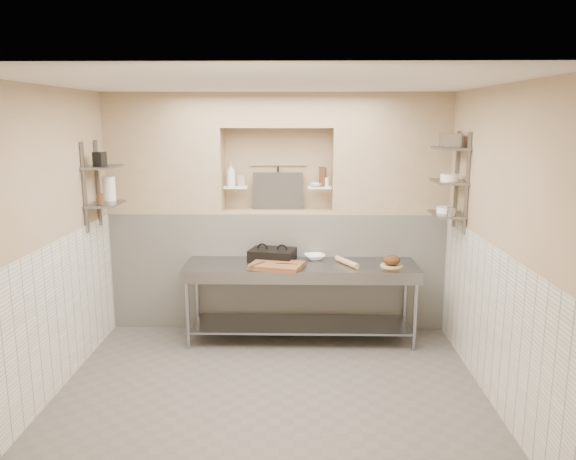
{
  "coord_description": "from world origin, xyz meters",
  "views": [
    {
      "loc": [
        0.26,
        -4.91,
        2.52
      ],
      "look_at": [
        0.14,
        0.9,
        1.35
      ],
      "focal_mm": 35.0,
      "sensor_mm": 36.0,
      "label": 1
    }
  ],
  "objects_px": {
    "rolling_pin": "(347,262)",
    "bowl_alcove": "(316,185)",
    "bread_loaf": "(392,260)",
    "prep_table": "(301,286)",
    "jug_left": "(109,189)",
    "bottle_soap": "(231,175)",
    "panini_press": "(272,255)",
    "mixing_bowl": "(315,257)",
    "cutting_board": "(277,265)"
  },
  "relations": [
    {
      "from": "jug_left",
      "to": "rolling_pin",
      "type": "bearing_deg",
      "value": -0.74
    },
    {
      "from": "prep_table",
      "to": "bread_loaf",
      "type": "bearing_deg",
      "value": -3.33
    },
    {
      "from": "jug_left",
      "to": "mixing_bowl",
      "type": "bearing_deg",
      "value": 5.26
    },
    {
      "from": "bread_loaf",
      "to": "prep_table",
      "type": "bearing_deg",
      "value": 176.67
    },
    {
      "from": "panini_press",
      "to": "mixing_bowl",
      "type": "distance_m",
      "value": 0.5
    },
    {
      "from": "cutting_board",
      "to": "jug_left",
      "type": "bearing_deg",
      "value": 174.72
    },
    {
      "from": "bottle_soap",
      "to": "bowl_alcove",
      "type": "relative_size",
      "value": 2.03
    },
    {
      "from": "rolling_pin",
      "to": "bottle_soap",
      "type": "height_order",
      "value": "bottle_soap"
    },
    {
      "from": "mixing_bowl",
      "to": "bowl_alcove",
      "type": "distance_m",
      "value": 0.86
    },
    {
      "from": "prep_table",
      "to": "bowl_alcove",
      "type": "bearing_deg",
      "value": 71.89
    },
    {
      "from": "prep_table",
      "to": "mixing_bowl",
      "type": "xyz_separation_m",
      "value": [
        0.16,
        0.24,
        0.29
      ]
    },
    {
      "from": "rolling_pin",
      "to": "bowl_alcove",
      "type": "height_order",
      "value": "bowl_alcove"
    },
    {
      "from": "prep_table",
      "to": "bowl_alcove",
      "type": "height_order",
      "value": "bowl_alcove"
    },
    {
      "from": "bread_loaf",
      "to": "bowl_alcove",
      "type": "bearing_deg",
      "value": 144.71
    },
    {
      "from": "jug_left",
      "to": "bowl_alcove",
      "type": "bearing_deg",
      "value": 12.35
    },
    {
      "from": "prep_table",
      "to": "mixing_bowl",
      "type": "height_order",
      "value": "mixing_bowl"
    },
    {
      "from": "panini_press",
      "to": "rolling_pin",
      "type": "bearing_deg",
      "value": 1.82
    },
    {
      "from": "cutting_board",
      "to": "bread_loaf",
      "type": "relative_size",
      "value": 2.95
    },
    {
      "from": "prep_table",
      "to": "rolling_pin",
      "type": "relative_size",
      "value": 6.37
    },
    {
      "from": "cutting_board",
      "to": "bottle_soap",
      "type": "bearing_deg",
      "value": 129.12
    },
    {
      "from": "cutting_board",
      "to": "bowl_alcove",
      "type": "xyz_separation_m",
      "value": [
        0.44,
        0.67,
        0.81
      ]
    },
    {
      "from": "bread_loaf",
      "to": "jug_left",
      "type": "height_order",
      "value": "jug_left"
    },
    {
      "from": "bottle_soap",
      "to": "jug_left",
      "type": "distance_m",
      "value": 1.39
    },
    {
      "from": "jug_left",
      "to": "panini_press",
      "type": "bearing_deg",
      "value": 4.41
    },
    {
      "from": "prep_table",
      "to": "cutting_board",
      "type": "xyz_separation_m",
      "value": [
        -0.27,
        -0.15,
        0.28
      ]
    },
    {
      "from": "cutting_board",
      "to": "bread_loaf",
      "type": "distance_m",
      "value": 1.27
    },
    {
      "from": "prep_table",
      "to": "bread_loaf",
      "type": "height_order",
      "value": "bread_loaf"
    },
    {
      "from": "bowl_alcove",
      "to": "jug_left",
      "type": "xyz_separation_m",
      "value": [
        -2.29,
        -0.5,
        0.01
      ]
    },
    {
      "from": "bread_loaf",
      "to": "bottle_soap",
      "type": "distance_m",
      "value": 2.12
    },
    {
      "from": "bowl_alcove",
      "to": "jug_left",
      "type": "bearing_deg",
      "value": -167.65
    },
    {
      "from": "mixing_bowl",
      "to": "bowl_alcove",
      "type": "xyz_separation_m",
      "value": [
        0.01,
        0.29,
        0.8
      ]
    },
    {
      "from": "panini_press",
      "to": "bread_loaf",
      "type": "relative_size",
      "value": 3.01
    },
    {
      "from": "prep_table",
      "to": "rolling_pin",
      "type": "bearing_deg",
      "value": -0.92
    },
    {
      "from": "mixing_bowl",
      "to": "bread_loaf",
      "type": "bearing_deg",
      "value": -19.23
    },
    {
      "from": "bread_loaf",
      "to": "panini_press",
      "type": "bearing_deg",
      "value": 170.52
    },
    {
      "from": "mixing_bowl",
      "to": "rolling_pin",
      "type": "relative_size",
      "value": 0.58
    },
    {
      "from": "mixing_bowl",
      "to": "panini_press",
      "type": "bearing_deg",
      "value": -171.66
    },
    {
      "from": "panini_press",
      "to": "bottle_soap",
      "type": "relative_size",
      "value": 2.06
    },
    {
      "from": "mixing_bowl",
      "to": "jug_left",
      "type": "distance_m",
      "value": 2.43
    },
    {
      "from": "rolling_pin",
      "to": "jug_left",
      "type": "distance_m",
      "value": 2.76
    },
    {
      "from": "bread_loaf",
      "to": "jug_left",
      "type": "bearing_deg",
      "value": 178.46
    },
    {
      "from": "panini_press",
      "to": "rolling_pin",
      "type": "height_order",
      "value": "panini_press"
    },
    {
      "from": "prep_table",
      "to": "cutting_board",
      "type": "height_order",
      "value": "cutting_board"
    },
    {
      "from": "prep_table",
      "to": "rolling_pin",
      "type": "height_order",
      "value": "rolling_pin"
    },
    {
      "from": "cutting_board",
      "to": "bowl_alcove",
      "type": "relative_size",
      "value": 4.09
    },
    {
      "from": "rolling_pin",
      "to": "prep_table",
      "type": "bearing_deg",
      "value": 179.08
    },
    {
      "from": "panini_press",
      "to": "bread_loaf",
      "type": "bearing_deg",
      "value": 3.93
    },
    {
      "from": "mixing_bowl",
      "to": "bread_loaf",
      "type": "relative_size",
      "value": 1.26
    },
    {
      "from": "rolling_pin",
      "to": "bowl_alcove",
      "type": "bearing_deg",
      "value": 122.19
    },
    {
      "from": "panini_press",
      "to": "mixing_bowl",
      "type": "bearing_deg",
      "value": 21.74
    }
  ]
}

